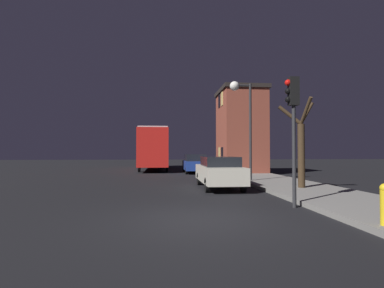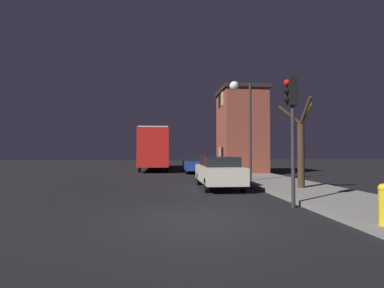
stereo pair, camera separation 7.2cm
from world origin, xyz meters
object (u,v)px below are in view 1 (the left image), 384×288
object	(u,v)px
traffic_light	(293,113)
car_mid_lane	(195,163)
streetlamp	(241,105)
car_near_lane	(219,171)
bare_tree	(301,146)
bus	(155,146)

from	to	relation	value
traffic_light	car_mid_lane	world-z (taller)	traffic_light
streetlamp	car_mid_lane	distance (m)	9.25
traffic_light	car_mid_lane	distance (m)	15.77
streetlamp	car_near_lane	xyz separation A→B (m)	(-1.66, -2.07, -3.57)
traffic_light	car_mid_lane	xyz separation A→B (m)	(-1.47, 15.55, -2.17)
streetlamp	traffic_light	size ratio (longest dim) A/B	1.34
traffic_light	car_near_lane	bearing A→B (deg)	105.28
bare_tree	traffic_light	bearing A→B (deg)	-118.64
car_near_lane	traffic_light	bearing A→B (deg)	-74.72
streetlamp	bare_tree	world-z (taller)	streetlamp
traffic_light	car_near_lane	world-z (taller)	traffic_light
traffic_light	bare_tree	bearing A→B (deg)	61.36
bus	car_mid_lane	size ratio (longest dim) A/B	2.65
streetlamp	car_mid_lane	xyz separation A→B (m)	(-1.72, 8.35, -3.59)
car_near_lane	car_mid_lane	size ratio (longest dim) A/B	1.06
streetlamp	traffic_light	distance (m)	7.35
car_mid_lane	bus	bearing A→B (deg)	123.57
car_near_lane	car_mid_lane	bearing A→B (deg)	90.34
car_near_lane	car_mid_lane	world-z (taller)	car_mid_lane
bus	car_mid_lane	xyz separation A→B (m)	(3.47, -5.23, -1.50)
traffic_light	bare_tree	size ratio (longest dim) A/B	1.05
bare_tree	car_near_lane	xyz separation A→B (m)	(-3.43, 1.42, -1.19)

